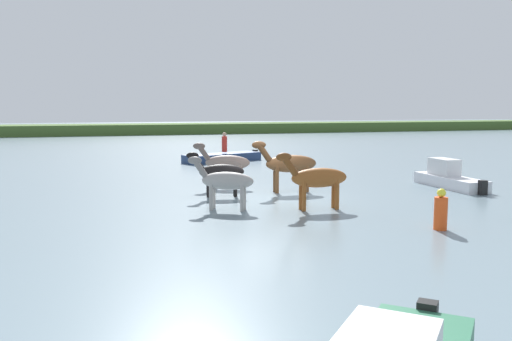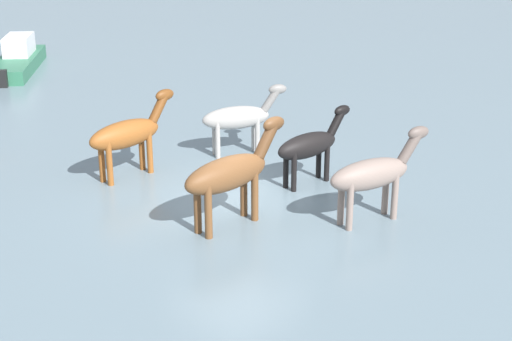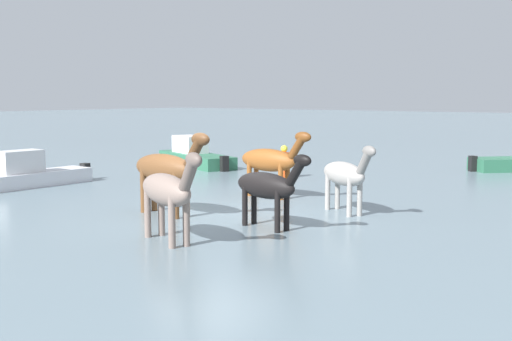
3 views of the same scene
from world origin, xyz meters
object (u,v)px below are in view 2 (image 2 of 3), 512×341
Objects in this scene: horse_gray_outer at (310,145)px; horse_mid_herd at (239,118)px; horse_dark_mare at (373,174)px; boat_motor_center at (18,62)px; horse_rear_stallion at (128,134)px; horse_dun_straggler at (230,173)px.

horse_mid_herd is (-0.41, -2.58, 0.03)m from horse_gray_outer.
horse_mid_herd is 0.89× the size of horse_dark_mare.
horse_gray_outer is 1.03× the size of horse_mid_herd.
horse_mid_herd is 0.50× the size of boat_motor_center.
horse_dun_straggler reaches higher than horse_rear_stallion.
horse_dark_mare is at bearing -74.45° from horse_mid_herd.
horse_gray_outer is at bearing 89.91° from horse_dark_mare.
horse_dun_straggler is 1.25× the size of horse_mid_herd.
horse_dark_mare is (-1.69, 5.61, -0.02)m from horse_rear_stallion.
horse_gray_outer is 0.83× the size of horse_dun_straggler.
horse_gray_outer is at bearing -69.72° from horse_mid_herd.
horse_rear_stallion is at bearing 134.77° from horse_gray_outer.
horse_dark_mare is at bearing -38.95° from horse_dun_straggler.
horse_dark_mare is 17.21m from boat_motor_center.
horse_dun_straggler is at bearing -153.67° from boat_motor_center.
horse_dun_straggler is 15.72m from boat_motor_center.
horse_dark_mare is 0.56× the size of boat_motor_center.
boat_motor_center is at bearing 100.95° from horse_dark_mare.
boat_motor_center is (-4.07, -11.42, -0.73)m from horse_rear_stallion.
horse_mid_herd reaches higher than horse_gray_outer.
boat_motor_center is (-1.21, -12.24, -0.64)m from horse_mid_herd.
boat_motor_center is at bearing 92.73° from horse_gray_outer.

